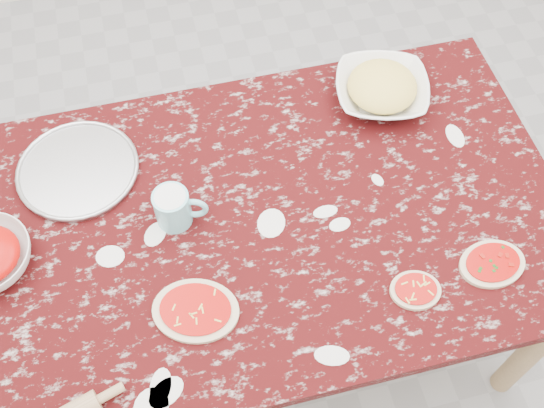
{
  "coord_description": "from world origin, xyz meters",
  "views": [
    {
      "loc": [
        -0.22,
        -0.89,
        2.25
      ],
      "look_at": [
        0.0,
        0.0,
        0.8
      ],
      "focal_mm": 42.73,
      "sensor_mm": 36.0,
      "label": 1
    }
  ],
  "objects_px": {
    "pizza_tray": "(78,171)",
    "worktable": "(272,229)",
    "cheese_bowl": "(381,91)",
    "flour_mug": "(174,208)"
  },
  "relations": [
    {
      "from": "worktable",
      "to": "cheese_bowl",
      "type": "relative_size",
      "value": 5.75
    },
    {
      "from": "pizza_tray",
      "to": "flour_mug",
      "type": "bearing_deg",
      "value": -42.05
    },
    {
      "from": "pizza_tray",
      "to": "flour_mug",
      "type": "xyz_separation_m",
      "value": [
        0.24,
        -0.22,
        0.05
      ]
    },
    {
      "from": "worktable",
      "to": "cheese_bowl",
      "type": "xyz_separation_m",
      "value": [
        0.42,
        0.32,
        0.12
      ]
    },
    {
      "from": "cheese_bowl",
      "to": "pizza_tray",
      "type": "bearing_deg",
      "value": -176.51
    },
    {
      "from": "pizza_tray",
      "to": "cheese_bowl",
      "type": "xyz_separation_m",
      "value": [
        0.92,
        0.06,
        0.03
      ]
    },
    {
      "from": "pizza_tray",
      "to": "worktable",
      "type": "bearing_deg",
      "value": -28.13
    },
    {
      "from": "flour_mug",
      "to": "cheese_bowl",
      "type": "bearing_deg",
      "value": 22.36
    },
    {
      "from": "worktable",
      "to": "pizza_tray",
      "type": "distance_m",
      "value": 0.57
    },
    {
      "from": "flour_mug",
      "to": "pizza_tray",
      "type": "bearing_deg",
      "value": 137.95
    }
  ]
}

